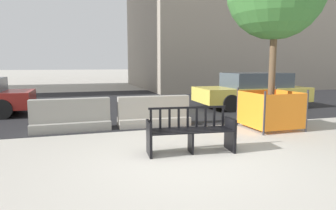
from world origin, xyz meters
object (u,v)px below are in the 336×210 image
at_px(street_bench, 190,133).
at_px(jersey_barrier_centre, 154,114).
at_px(construction_fence, 270,109).
at_px(jersey_barrier_left, 71,118).
at_px(car_taxi_near, 253,90).

height_order(street_bench, jersey_barrier_centre, street_bench).
relative_size(jersey_barrier_centre, construction_fence, 1.54).
xyz_separation_m(jersey_barrier_centre, construction_fence, (2.90, -1.30, 0.20)).
bearing_deg(construction_fence, jersey_barrier_centre, 155.81).
relative_size(street_bench, jersey_barrier_centre, 0.86).
distance_m(jersey_barrier_centre, construction_fence, 3.18).
height_order(jersey_barrier_centre, construction_fence, construction_fence).
height_order(jersey_barrier_left, car_taxi_near, car_taxi_near).
bearing_deg(car_taxi_near, construction_fence, -116.37).
bearing_deg(construction_fence, car_taxi_near, 63.63).
relative_size(jersey_barrier_left, car_taxi_near, 0.45).
xyz_separation_m(jersey_barrier_left, car_taxi_near, (6.94, 2.33, 0.36)).
bearing_deg(car_taxi_near, street_bench, -132.61).
bearing_deg(jersey_barrier_left, jersey_barrier_centre, -0.72).
bearing_deg(car_taxi_near, jersey_barrier_left, -161.45).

